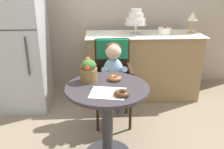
{
  "coord_description": "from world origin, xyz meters",
  "views": [
    {
      "loc": [
        -0.07,
        -1.86,
        1.55
      ],
      "look_at": [
        0.05,
        0.15,
        0.77
      ],
      "focal_mm": 38.32,
      "sensor_mm": 36.0,
      "label": 1
    }
  ],
  "objects_px": {
    "seated_child": "(113,69)",
    "refrigerator": "(19,43)",
    "donut_front": "(115,78)",
    "table_lamp": "(193,17)",
    "cafe_table": "(107,108)",
    "tiered_cake_stand": "(136,19)",
    "round_layer_cake": "(165,31)",
    "donut_mid": "(122,93)",
    "wicker_chair": "(113,68)",
    "flower_vase": "(88,70)"
  },
  "relations": [
    {
      "from": "cafe_table",
      "to": "tiered_cake_stand",
      "type": "height_order",
      "value": "tiered_cake_stand"
    },
    {
      "from": "seated_child",
      "to": "refrigerator",
      "type": "bearing_deg",
      "value": 153.78
    },
    {
      "from": "cafe_table",
      "to": "seated_child",
      "type": "distance_m",
      "value": 0.57
    },
    {
      "from": "donut_mid",
      "to": "refrigerator",
      "type": "bearing_deg",
      "value": 131.89
    },
    {
      "from": "refrigerator",
      "to": "cafe_table",
      "type": "bearing_deg",
      "value": -46.33
    },
    {
      "from": "flower_vase",
      "to": "refrigerator",
      "type": "bearing_deg",
      "value": 132.5
    },
    {
      "from": "donut_front",
      "to": "donut_mid",
      "type": "distance_m",
      "value": 0.32
    },
    {
      "from": "refrigerator",
      "to": "wicker_chair",
      "type": "bearing_deg",
      "value": -19.58
    },
    {
      "from": "cafe_table",
      "to": "refrigerator",
      "type": "height_order",
      "value": "refrigerator"
    },
    {
      "from": "seated_child",
      "to": "donut_front",
      "type": "bearing_deg",
      "value": -92.17
    },
    {
      "from": "tiered_cake_stand",
      "to": "table_lamp",
      "type": "bearing_deg",
      "value": 0.84
    },
    {
      "from": "flower_vase",
      "to": "tiered_cake_stand",
      "type": "xyz_separation_m",
      "value": [
        0.59,
        1.17,
        0.27
      ]
    },
    {
      "from": "wicker_chair",
      "to": "tiered_cake_stand",
      "type": "distance_m",
      "value": 0.83
    },
    {
      "from": "seated_child",
      "to": "tiered_cake_stand",
      "type": "distance_m",
      "value": 0.93
    },
    {
      "from": "seated_child",
      "to": "round_layer_cake",
      "type": "bearing_deg",
      "value": 45.42
    },
    {
      "from": "tiered_cake_stand",
      "to": "round_layer_cake",
      "type": "bearing_deg",
      "value": -2.08
    },
    {
      "from": "donut_front",
      "to": "tiered_cake_stand",
      "type": "bearing_deg",
      "value": 72.85
    },
    {
      "from": "round_layer_cake",
      "to": "cafe_table",
      "type": "bearing_deg",
      "value": -122.68
    },
    {
      "from": "donut_mid",
      "to": "refrigerator",
      "type": "xyz_separation_m",
      "value": [
        -1.15,
        1.29,
        0.11
      ]
    },
    {
      "from": "donut_front",
      "to": "flower_vase",
      "type": "height_order",
      "value": "flower_vase"
    },
    {
      "from": "table_lamp",
      "to": "refrigerator",
      "type": "xyz_separation_m",
      "value": [
        -2.25,
        -0.21,
        -0.27
      ]
    },
    {
      "from": "donut_front",
      "to": "donut_mid",
      "type": "bearing_deg",
      "value": -84.56
    },
    {
      "from": "flower_vase",
      "to": "tiered_cake_stand",
      "type": "relative_size",
      "value": 0.65
    },
    {
      "from": "flower_vase",
      "to": "refrigerator",
      "type": "relative_size",
      "value": 0.13
    },
    {
      "from": "seated_child",
      "to": "donut_mid",
      "type": "relative_size",
      "value": 5.85
    },
    {
      "from": "seated_child",
      "to": "round_layer_cake",
      "type": "relative_size",
      "value": 4.01
    },
    {
      "from": "seated_child",
      "to": "donut_front",
      "type": "xyz_separation_m",
      "value": [
        -0.02,
        -0.4,
        0.07
      ]
    },
    {
      "from": "cafe_table",
      "to": "refrigerator",
      "type": "distance_m",
      "value": 1.56
    },
    {
      "from": "cafe_table",
      "to": "flower_vase",
      "type": "distance_m",
      "value": 0.38
    },
    {
      "from": "cafe_table",
      "to": "wicker_chair",
      "type": "xyz_separation_m",
      "value": [
        0.09,
        0.69,
        0.13
      ]
    },
    {
      "from": "wicker_chair",
      "to": "seated_child",
      "type": "height_order",
      "value": "seated_child"
    },
    {
      "from": "flower_vase",
      "to": "donut_front",
      "type": "bearing_deg",
      "value": 2.04
    },
    {
      "from": "wicker_chair",
      "to": "refrigerator",
      "type": "distance_m",
      "value": 1.23
    },
    {
      "from": "flower_vase",
      "to": "round_layer_cake",
      "type": "relative_size",
      "value": 1.18
    },
    {
      "from": "seated_child",
      "to": "flower_vase",
      "type": "relative_size",
      "value": 3.39
    },
    {
      "from": "donut_front",
      "to": "refrigerator",
      "type": "distance_m",
      "value": 1.48
    },
    {
      "from": "wicker_chair",
      "to": "round_layer_cake",
      "type": "xyz_separation_m",
      "value": [
        0.74,
        0.59,
        0.3
      ]
    },
    {
      "from": "cafe_table",
      "to": "wicker_chair",
      "type": "bearing_deg",
      "value": 82.7
    },
    {
      "from": "table_lamp",
      "to": "tiered_cake_stand",
      "type": "bearing_deg",
      "value": -179.16
    },
    {
      "from": "cafe_table",
      "to": "table_lamp",
      "type": "height_order",
      "value": "table_lamp"
    },
    {
      "from": "flower_vase",
      "to": "table_lamp",
      "type": "bearing_deg",
      "value": 41.05
    },
    {
      "from": "wicker_chair",
      "to": "donut_mid",
      "type": "relative_size",
      "value": 7.69
    },
    {
      "from": "cafe_table",
      "to": "wicker_chair",
      "type": "relative_size",
      "value": 0.75
    },
    {
      "from": "donut_front",
      "to": "table_lamp",
      "type": "distance_m",
      "value": 1.67
    },
    {
      "from": "donut_front",
      "to": "tiered_cake_stand",
      "type": "relative_size",
      "value": 0.35
    },
    {
      "from": "wicker_chair",
      "to": "flower_vase",
      "type": "bearing_deg",
      "value": -110.82
    },
    {
      "from": "seated_child",
      "to": "donut_front",
      "type": "height_order",
      "value": "seated_child"
    },
    {
      "from": "cafe_table",
      "to": "donut_front",
      "type": "bearing_deg",
      "value": 61.6
    },
    {
      "from": "donut_mid",
      "to": "flower_vase",
      "type": "height_order",
      "value": "flower_vase"
    },
    {
      "from": "wicker_chair",
      "to": "flower_vase",
      "type": "relative_size",
      "value": 4.45
    }
  ]
}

